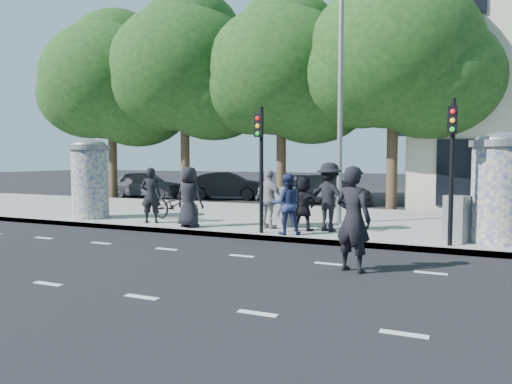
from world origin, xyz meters
The scene contains 27 objects.
ground centered at (0.00, 0.00, 0.00)m, with size 120.00×120.00×0.00m, color black.
sidewalk centered at (0.00, 7.50, 0.07)m, with size 40.00×8.00×0.15m, color gray.
curb centered at (0.00, 3.55, 0.07)m, with size 40.00×0.10×0.16m, color slate.
lane_dash_near centered at (0.00, -2.20, 0.00)m, with size 32.00×0.12×0.01m, color silver.
lane_dash_far centered at (0.00, 1.40, 0.00)m, with size 32.00×0.12×0.01m, color silver.
ad_column_left centered at (-7.20, 4.50, 1.54)m, with size 1.36×1.36×2.65m.
ad_column_right centered at (5.20, 4.70, 1.54)m, with size 1.36×1.36×2.65m.
traffic_pole_near centered at (-0.60, 3.79, 2.23)m, with size 0.22×0.31×3.40m.
traffic_pole_far centered at (4.20, 3.79, 2.23)m, with size 0.22×0.31×3.40m.
street_lamp centered at (0.80, 6.63, 4.79)m, with size 0.25×0.93×8.00m.
tree_far_left centered at (-13.00, 12.50, 6.19)m, with size 7.20×7.20×9.26m.
tree_mid_left centered at (-8.50, 12.50, 6.50)m, with size 7.20×7.20×9.57m.
tree_near_left centered at (-3.50, 12.70, 6.06)m, with size 6.80×6.80×8.97m.
tree_center centered at (1.50, 12.30, 6.31)m, with size 7.00×7.00×9.30m.
ped_a centered at (-2.97, 3.98, 1.04)m, with size 0.87×0.56×1.78m, color black.
ped_b centered at (-4.57, 4.30, 1.02)m, with size 0.63×0.42×1.74m, color black.
ped_c centered at (0.13, 3.85, 0.96)m, with size 0.79×0.61×1.62m, color navy.
ped_d centered at (1.00, 4.88, 1.10)m, with size 1.23×0.71×1.91m, color black.
ped_e centered at (-0.72, 4.67, 1.00)m, with size 1.00×0.57×1.71m, color #99999C.
ped_f centered at (0.30, 4.69, 0.93)m, with size 1.44×0.52×1.55m, color black.
man_road centered at (2.60, 0.93, 1.02)m, with size 0.75×0.49×2.04m, color black.
bicycle centered at (-4.27, 5.21, 0.67)m, with size 2.00×0.70×1.05m, color black.
cabinet_left centered at (-0.49, 5.42, 0.73)m, with size 0.55×0.40×1.16m, color gray.
cabinet_right centered at (4.31, 4.44, 0.71)m, with size 0.54×0.39×1.13m, color gray.
car_left centered at (-12.07, 14.04, 0.72)m, with size 4.21×1.70×1.44m, color #5C5D63.
car_mid centered at (-7.31, 14.67, 0.70)m, with size 4.26×1.48×1.40m, color black.
car_right centered at (-1.84, 14.41, 0.67)m, with size 4.65×1.89×1.35m, color slate.
Camera 1 is at (4.82, -8.49, 2.21)m, focal length 35.00 mm.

